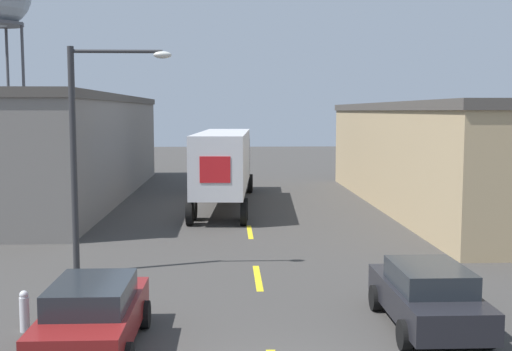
# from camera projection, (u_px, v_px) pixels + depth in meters

# --- Properties ---
(road_centerline) EXTENTS (0.20, 17.82, 0.01)m
(road_centerline) POSITION_uv_depth(u_px,v_px,m) (258.00, 278.00, 19.52)
(road_centerline) COLOR yellow
(road_centerline) RESTS_ON ground_plane
(warehouse_left) EXTENTS (11.96, 27.35, 5.97)m
(warehouse_left) POSITION_uv_depth(u_px,v_px,m) (26.00, 147.00, 37.38)
(warehouse_left) COLOR slate
(warehouse_left) RESTS_ON ground_plane
(warehouse_right) EXTENTS (13.90, 25.33, 5.49)m
(warehouse_right) POSITION_uv_depth(u_px,v_px,m) (504.00, 155.00, 33.88)
(warehouse_right) COLOR tan
(warehouse_right) RESTS_ON ground_plane
(semi_truck) EXTENTS (3.46, 14.63, 3.98)m
(semi_truck) POSITION_uv_depth(u_px,v_px,m) (225.00, 161.00, 34.43)
(semi_truck) COLOR black
(semi_truck) RESTS_ON ground_plane
(parked_car_right_near) EXTENTS (2.01, 4.38, 1.52)m
(parked_car_right_near) POSITION_uv_depth(u_px,v_px,m) (427.00, 295.00, 14.92)
(parked_car_right_near) COLOR black
(parked_car_right_near) RESTS_ON ground_plane
(parked_car_left_near) EXTENTS (2.01, 4.38, 1.52)m
(parked_car_left_near) POSITION_uv_depth(u_px,v_px,m) (93.00, 314.00, 13.52)
(parked_car_left_near) COLOR maroon
(parked_car_left_near) RESTS_ON ground_plane
(street_lamp) EXTENTS (3.15, 0.32, 7.02)m
(street_lamp) POSITION_uv_depth(u_px,v_px,m) (87.00, 139.00, 19.68)
(street_lamp) COLOR #2D2D30
(street_lamp) RESTS_ON ground_plane
(fire_hydrant) EXTENTS (0.22, 0.22, 0.97)m
(fire_hydrant) POSITION_uv_depth(u_px,v_px,m) (24.00, 311.00, 14.72)
(fire_hydrant) COLOR silver
(fire_hydrant) RESTS_ON ground_plane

